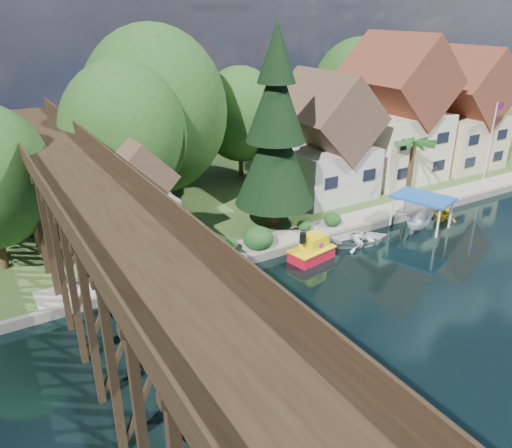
% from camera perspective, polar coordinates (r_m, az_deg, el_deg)
% --- Properties ---
extents(ground, '(140.00, 140.00, 0.00)m').
position_cam_1_polar(ground, '(32.32, 14.87, -7.82)').
color(ground, black).
rests_on(ground, ground).
extents(bank, '(140.00, 52.00, 0.50)m').
position_cam_1_polar(bank, '(58.82, -9.10, 7.31)').
color(bank, '#304C1E').
rests_on(bank, ground).
extents(seawall, '(60.00, 0.40, 0.62)m').
position_cam_1_polar(seawall, '(39.72, 10.95, -0.80)').
color(seawall, slate).
rests_on(seawall, ground).
extents(promenade, '(50.00, 2.60, 0.06)m').
position_cam_1_polar(promenade, '(41.77, 11.88, 0.69)').
color(promenade, gray).
rests_on(promenade, bank).
extents(trestle_bridge, '(4.12, 44.18, 9.30)m').
position_cam_1_polar(trestle_bridge, '(26.66, -17.87, -2.15)').
color(trestle_bridge, black).
rests_on(trestle_bridge, ground).
extents(house_left, '(7.64, 8.64, 11.02)m').
position_cam_1_polar(house_left, '(45.75, 7.66, 9.09)').
color(house_left, beige).
rests_on(house_left, bank).
extents(house_center, '(8.65, 9.18, 13.89)m').
position_cam_1_polar(house_center, '(51.78, 15.42, 11.60)').
color(house_center, beige).
rests_on(house_center, bank).
extents(house_right, '(8.15, 8.64, 12.45)m').
position_cam_1_polar(house_right, '(58.32, 22.06, 11.37)').
color(house_right, beige).
rests_on(house_right, bank).
extents(shed, '(5.09, 5.40, 7.85)m').
position_cam_1_polar(shed, '(36.74, -13.66, 2.85)').
color(shed, beige).
rests_on(shed, bank).
extents(bg_trees, '(49.90, 13.30, 10.57)m').
position_cam_1_polar(bg_trees, '(46.31, -2.31, 12.18)').
color(bg_trees, '#382314').
rests_on(bg_trees, bank).
extents(shrubs, '(15.76, 2.47, 1.70)m').
position_cam_1_polar(shrubs, '(35.59, -0.77, -1.68)').
color(shrubs, '#163E16').
rests_on(shrubs, bank).
extents(conifer, '(6.15, 6.15, 15.14)m').
position_cam_1_polar(conifer, '(37.44, 2.25, 10.24)').
color(conifer, '#382314').
rests_on(conifer, bank).
extents(palm_tree, '(4.24, 4.24, 5.42)m').
position_cam_1_polar(palm_tree, '(47.00, 17.57, 8.71)').
color(palm_tree, '#382314').
rests_on(palm_tree, bank).
extents(flagpole, '(1.20, 0.16, 7.63)m').
position_cam_1_polar(flagpole, '(54.45, 25.44, 9.40)').
color(flagpole, white).
rests_on(flagpole, bank).
extents(tugboat, '(3.53, 2.34, 2.37)m').
position_cam_1_polar(tugboat, '(35.31, 6.43, -2.99)').
color(tugboat, red).
rests_on(tugboat, ground).
extents(boat_white_a, '(5.13, 4.26, 0.92)m').
position_cam_1_polar(boat_white_a, '(38.37, 11.89, -1.54)').
color(boat_white_a, silver).
rests_on(boat_white_a, ground).
extents(boat_canopy, '(4.19, 5.06, 2.80)m').
position_cam_1_polar(boat_canopy, '(41.71, 18.29, 0.93)').
color(boat_canopy, white).
rests_on(boat_canopy, ground).
extents(boat_yellow, '(3.26, 3.02, 1.42)m').
position_cam_1_polar(boat_yellow, '(44.51, 20.59, 1.33)').
color(boat_yellow, gold).
rests_on(boat_yellow, ground).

